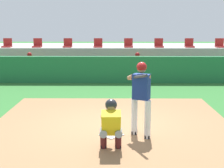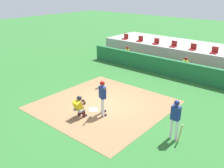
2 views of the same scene
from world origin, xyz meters
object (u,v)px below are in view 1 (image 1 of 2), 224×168
Objects in this scene: catcher_crouched at (111,123)px; stadium_seat_5 at (159,45)px; stadium_seat_0 at (7,45)px; stadium_seat_7 at (220,45)px; dugout_player_0 at (29,66)px; home_plate at (112,135)px; stadium_seat_1 at (37,45)px; batter_at_plate at (141,94)px; dugout_player_1 at (138,66)px; stadium_seat_6 at (189,45)px; stadium_seat_4 at (128,45)px; stadium_seat_3 at (98,45)px; stadium_seat_2 at (68,45)px.

stadium_seat_5 is at bearing 77.55° from catcher_crouched.
stadium_seat_0 is 1.00× the size of stadium_seat_7.
dugout_player_0 is 2.71× the size of stadium_seat_0.
home_plate is 11.06m from stadium_seat_1.
stadium_seat_1 reaches higher than dugout_player_0.
stadium_seat_1 reaches higher than batter_at_plate.
catcher_crouched is 1.57× the size of dugout_player_1.
batter_at_plate is at bearing -108.25° from stadium_seat_6.
stadium_seat_4 reaches higher than batter_at_plate.
dugout_player_0 reaches higher than home_plate.
home_plate is 0.24× the size of batter_at_plate.
home_plate is 0.92× the size of stadium_seat_3.
dugout_player_1 reaches higher than catcher_crouched.
stadium_seat_2 is 1.62m from stadium_seat_3.
batter_at_plate is at bearing -3.41° from home_plate.
stadium_seat_1 and stadium_seat_7 have the same top height.
stadium_seat_1 is (-4.06, 10.18, 1.51)m from home_plate.
stadium_seat_2 is at bearing 180.00° from stadium_seat_5.
catcher_crouched reaches higher than home_plate.
dugout_player_0 is at bearing -157.17° from stadium_seat_4.
stadium_seat_5 is (6.46, 2.03, 0.86)m from dugout_player_0.
stadium_seat_6 and stadium_seat_7 have the same top height.
stadium_seat_2 is (-3.61, 2.03, 0.86)m from dugout_player_1.
stadium_seat_1 is at bearing 180.00° from stadium_seat_2.
stadium_seat_6 is (6.50, 0.00, 0.00)m from stadium_seat_2.
stadium_seat_3 is at bearing 180.00° from stadium_seat_6.
stadium_seat_5 reaches higher than batter_at_plate.
home_plate is 0.92× the size of stadium_seat_2.
stadium_seat_5 is at bearing 180.00° from stadium_seat_7.
home_plate is 1.09m from catcher_crouched.
stadium_seat_0 is 1.00× the size of stadium_seat_4.
stadium_seat_1 is at bearing 158.75° from dugout_player_1.
stadium_seat_2 is 1.00× the size of stadium_seat_5.
dugout_player_1 is at bearing -45.74° from stadium_seat_3.
stadium_seat_6 is at bearing 0.00° from stadium_seat_1.
stadium_seat_1 and stadium_seat_5 have the same top height.
stadium_seat_4 is at bearing 0.00° from stadium_seat_0.
dugout_player_1 is 2.71× the size of stadium_seat_5.
stadium_seat_2 is (-2.44, 10.18, 1.51)m from home_plate.
stadium_seat_1 is 9.75m from stadium_seat_7.
stadium_seat_3 is (1.62, 0.00, 0.00)m from stadium_seat_2.
stadium_seat_7 is at bearing 0.00° from stadium_seat_3.
home_plate is 1.23m from batter_at_plate.
stadium_seat_1 is at bearing 180.00° from stadium_seat_6.
home_plate is at bearing -60.81° from stadium_seat_0.
home_plate is at bearing 176.59° from batter_at_plate.
stadium_seat_1 is 1.00× the size of stadium_seat_3.
batter_at_plate is 1.39× the size of dugout_player_0.
stadium_seat_0 is (-5.68, 11.09, 0.93)m from catcher_crouched.
stadium_seat_3 is at bearing 0.00° from stadium_seat_1.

